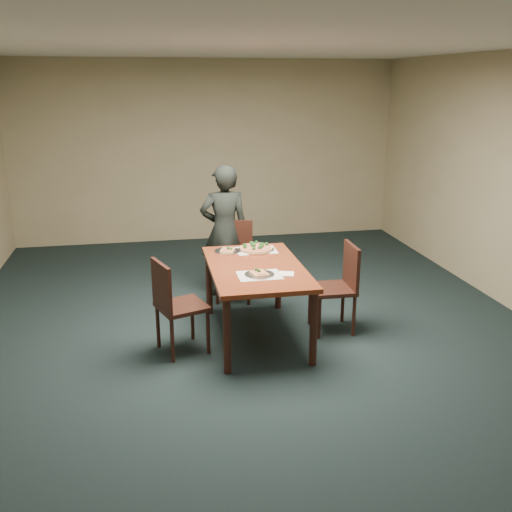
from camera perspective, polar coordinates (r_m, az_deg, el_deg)
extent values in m
plane|color=black|center=(5.66, -0.05, -8.80)|extent=(8.00, 8.00, 0.00)
plane|color=tan|center=(9.11, -4.91, 10.32)|extent=(6.00, 0.00, 6.00)
plane|color=white|center=(5.10, -0.06, 20.80)|extent=(8.00, 8.00, 0.00)
cube|color=#602513|center=(5.55, 0.00, -1.21)|extent=(0.90, 1.50, 0.04)
cylinder|color=black|center=(5.00, -2.91, -8.02)|extent=(0.07, 0.07, 0.70)
cylinder|color=black|center=(6.26, -4.72, -2.72)|extent=(0.07, 0.07, 0.70)
cylinder|color=black|center=(5.15, 5.78, -7.29)|extent=(0.07, 0.07, 0.70)
cylinder|color=black|center=(6.39, 2.26, -2.27)|extent=(0.07, 0.07, 0.70)
cube|color=black|center=(6.63, -2.23, -0.65)|extent=(0.50, 0.50, 0.04)
cylinder|color=black|center=(6.55, -3.89, -3.07)|extent=(0.04, 0.04, 0.43)
cylinder|color=black|center=(6.89, -3.59, -2.04)|extent=(0.04, 0.04, 0.43)
cylinder|color=black|center=(6.53, -0.74, -3.12)|extent=(0.04, 0.04, 0.43)
cylinder|color=black|center=(6.86, -0.60, -2.08)|extent=(0.04, 0.04, 0.43)
cube|color=black|center=(6.74, -2.13, 1.79)|extent=(0.42, 0.13, 0.44)
cube|color=black|center=(5.40, -7.43, -5.02)|extent=(0.54, 0.54, 0.04)
cylinder|color=black|center=(5.41, -4.81, -7.61)|extent=(0.04, 0.04, 0.43)
cylinder|color=black|center=(5.28, -8.36, -8.38)|extent=(0.04, 0.04, 0.43)
cylinder|color=black|center=(5.71, -6.38, -6.28)|extent=(0.04, 0.04, 0.43)
cylinder|color=black|center=(5.59, -9.77, -6.97)|extent=(0.04, 0.04, 0.43)
cube|color=black|center=(5.25, -9.43, -2.97)|extent=(0.17, 0.41, 0.44)
cube|color=black|center=(5.84, 7.64, -3.29)|extent=(0.43, 0.43, 0.04)
cylinder|color=black|center=(6.04, 5.41, -4.90)|extent=(0.04, 0.04, 0.43)
cylinder|color=black|center=(6.14, 8.67, -4.66)|extent=(0.04, 0.04, 0.43)
cylinder|color=black|center=(5.72, 6.34, -6.23)|extent=(0.04, 0.04, 0.43)
cylinder|color=black|center=(5.83, 9.77, -5.94)|extent=(0.04, 0.04, 0.43)
cube|color=black|center=(5.82, 9.52, -0.95)|extent=(0.04, 0.42, 0.44)
imported|color=black|center=(6.72, -3.18, 2.53)|extent=(0.57, 0.38, 1.56)
cube|color=white|center=(6.05, 0.02, 0.59)|extent=(0.42, 0.32, 0.00)
cube|color=white|center=(5.28, 0.35, -1.93)|extent=(0.40, 0.30, 0.00)
cylinder|color=silver|center=(6.05, 0.02, 0.65)|extent=(0.38, 0.38, 0.01)
cylinder|color=tan|center=(6.04, 0.02, 0.80)|extent=(0.34, 0.34, 0.02)
cylinder|color=tan|center=(6.04, 0.02, 0.93)|extent=(0.31, 0.31, 0.01)
sphere|color=#123B13|center=(6.02, 0.62, 1.03)|extent=(0.04, 0.04, 0.04)
sphere|color=#123B13|center=(6.04, -1.10, 1.08)|extent=(0.04, 0.04, 0.04)
sphere|color=#123B13|center=(6.14, -0.51, 1.34)|extent=(0.03, 0.03, 0.03)
sphere|color=#123B13|center=(5.99, 0.47, 0.95)|extent=(0.04, 0.04, 0.04)
sphere|color=#123B13|center=(6.04, -0.22, 1.08)|extent=(0.04, 0.04, 0.04)
sphere|color=#123B13|center=(6.08, 0.43, 1.18)|extent=(0.03, 0.03, 0.03)
sphere|color=#123B13|center=(5.95, 0.38, 0.85)|extent=(0.04, 0.04, 0.04)
sphere|color=#123B13|center=(5.98, -1.08, 0.89)|extent=(0.03, 0.03, 0.03)
sphere|color=#123B13|center=(6.05, -0.37, 1.12)|extent=(0.04, 0.04, 0.04)
sphere|color=#123B13|center=(5.93, -0.22, 0.77)|extent=(0.04, 0.04, 0.04)
sphere|color=#123B13|center=(6.10, 0.66, 1.22)|extent=(0.03, 0.03, 0.03)
sphere|color=#123B13|center=(6.08, 1.07, 1.20)|extent=(0.04, 0.04, 0.04)
sphere|color=#123B13|center=(6.11, -0.31, 1.26)|extent=(0.04, 0.04, 0.04)
sphere|color=#123B13|center=(6.04, -1.16, 1.09)|extent=(0.04, 0.04, 0.04)
sphere|color=#123B13|center=(6.16, 0.04, 1.40)|extent=(0.03, 0.03, 0.03)
cylinder|color=silver|center=(5.27, 0.35, -1.87)|extent=(0.28, 0.28, 0.01)
cube|color=tan|center=(5.27, 0.35, -1.74)|extent=(0.16, 0.19, 0.02)
cube|color=tan|center=(5.27, 0.35, -1.62)|extent=(0.13, 0.16, 0.01)
sphere|color=#123B13|center=(5.26, 0.30, -1.51)|extent=(0.03, 0.03, 0.03)
sphere|color=#123B13|center=(5.30, 0.03, -1.38)|extent=(0.03, 0.03, 0.03)
cylinder|color=silver|center=(6.01, -2.86, 0.49)|extent=(0.28, 0.28, 0.01)
cube|color=tan|center=(6.01, -2.86, 0.61)|extent=(0.18, 0.20, 0.02)
cube|color=tan|center=(6.00, -2.86, 0.71)|extent=(0.14, 0.17, 0.01)
sphere|color=#123B13|center=(5.97, -2.48, 0.73)|extent=(0.03, 0.03, 0.03)
sphere|color=#123B13|center=(5.98, -2.80, 0.78)|extent=(0.03, 0.03, 0.03)
cube|color=white|center=(5.31, 3.05, -1.79)|extent=(0.17, 0.17, 0.01)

